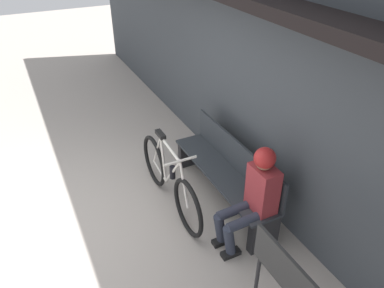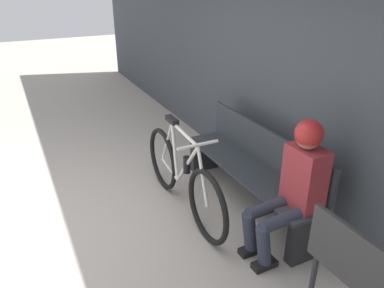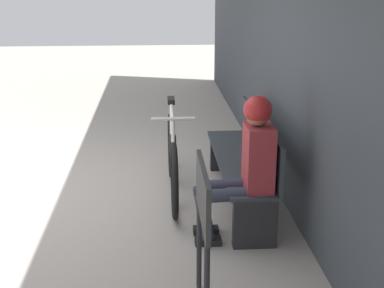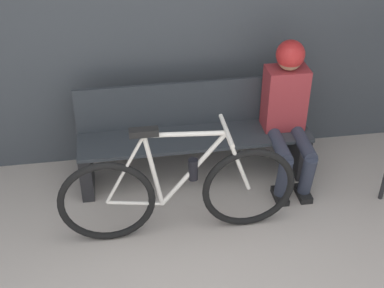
{
  "view_description": "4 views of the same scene",
  "coord_description": "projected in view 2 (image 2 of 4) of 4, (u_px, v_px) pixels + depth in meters",
  "views": [
    {
      "loc": [
        3.55,
        -0.15,
        3.24
      ],
      "look_at": [
        0.05,
        1.58,
        0.79
      ],
      "focal_mm": 35.0,
      "sensor_mm": 36.0,
      "label": 1
    },
    {
      "loc": [
        3.09,
        -0.14,
        2.28
      ],
      "look_at": [
        -0.03,
        1.42,
        0.66
      ],
      "focal_mm": 35.0,
      "sensor_mm": 36.0,
      "label": 2
    },
    {
      "loc": [
        5.14,
        1.1,
        2.14
      ],
      "look_at": [
        0.45,
        1.41,
        0.65
      ],
      "focal_mm": 50.0,
      "sensor_mm": 36.0,
      "label": 3
    },
    {
      "loc": [
        -0.27,
        -1.79,
        2.86
      ],
      "look_at": [
        0.24,
        1.48,
        0.64
      ],
      "focal_mm": 50.0,
      "sensor_mm": 36.0,
      "label": 4
    }
  ],
  "objects": [
    {
      "name": "ground_plane",
      "position": [
        59.0,
        237.0,
        3.52
      ],
      "size": [
        24.0,
        24.0,
        0.0
      ],
      "primitive_type": "plane",
      "color": "#ADA399"
    },
    {
      "name": "signboard",
      "position": [
        356.0,
        277.0,
        2.06
      ],
      "size": [
        0.71,
        0.04,
        1.02
      ],
      "color": "#232326",
      "rests_on": "ground_plane"
    },
    {
      "name": "bicycle",
      "position": [
        182.0,
        177.0,
        3.78
      ],
      "size": [
        1.76,
        0.4,
        0.95
      ],
      "color": "black",
      "rests_on": "ground_plane"
    },
    {
      "name": "park_bench_near",
      "position": [
        252.0,
        170.0,
        3.87
      ],
      "size": [
        1.93,
        0.42,
        0.85
      ],
      "color": "#2D3338",
      "rests_on": "ground_plane"
    },
    {
      "name": "storefront_wall",
      "position": [
        277.0,
        38.0,
        3.78
      ],
      "size": [
        12.0,
        0.56,
        3.2
      ],
      "color": "#3D4247",
      "rests_on": "ground_plane"
    },
    {
      "name": "person_seated",
      "position": [
        295.0,
        181.0,
        3.08
      ],
      "size": [
        0.34,
        0.64,
        1.23
      ],
      "color": "#2D3342",
      "rests_on": "ground_plane"
    }
  ]
}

